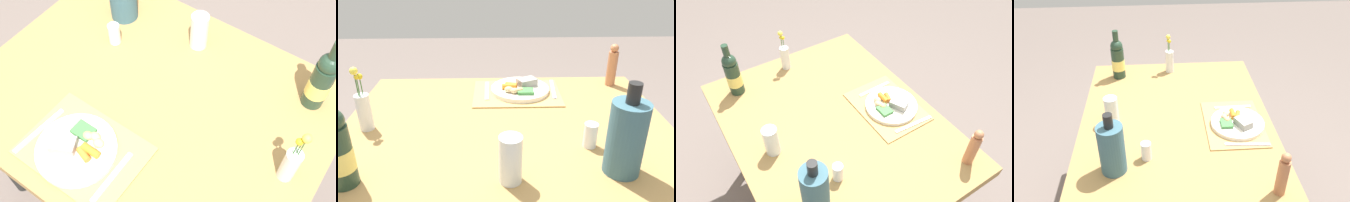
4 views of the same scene
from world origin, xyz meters
TOP-DOWN VIEW (x-y plane):
  - ground_plane at (0.00, 0.00)m, footprint 8.00×8.00m
  - dining_table at (0.00, 0.00)m, footprint 1.24×0.96m
  - placemat at (-0.05, -0.29)m, footprint 0.39×0.29m
  - dinner_plate at (-0.07, -0.30)m, footprint 0.26×0.26m
  - fork at (-0.22, -0.32)m, footprint 0.03×0.21m
  - knife at (0.08, -0.31)m, footprint 0.02×0.20m
  - flower_vase at (0.52, 0.01)m, footprint 0.05×0.05m
  - water_tumbler at (0.00, 0.32)m, footprint 0.07×0.07m
  - salt_shaker at (-0.27, 0.15)m, footprint 0.05×0.05m
  - wine_bottle at (0.47, 0.32)m, footprint 0.08×0.08m

SIDE VIEW (x-z plane):
  - ground_plane at x=0.00m, z-range 0.00..0.00m
  - dining_table at x=0.00m, z-range 0.29..1.02m
  - placemat at x=-0.05m, z-range 0.73..0.74m
  - fork at x=-0.22m, z-range 0.74..0.74m
  - knife at x=0.08m, z-range 0.74..0.74m
  - dinner_plate at x=-0.07m, z-range 0.73..0.78m
  - salt_shaker at x=-0.27m, z-range 0.73..0.82m
  - water_tumbler at x=0.00m, z-range 0.72..0.87m
  - flower_vase at x=0.52m, z-range 0.69..0.94m
  - wine_bottle at x=0.47m, z-range 0.70..1.00m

